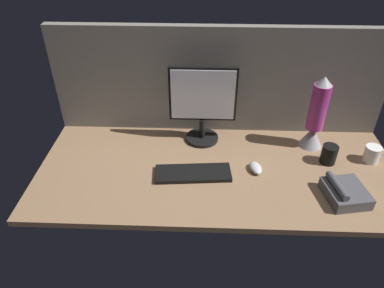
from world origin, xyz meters
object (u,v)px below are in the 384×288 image
object	(u,v)px
keyboard	(193,173)
mug_black_travel	(329,154)
desk_phone	(345,193)
mouse	(256,168)
mug_ceramic_white	(372,154)
monitor	(203,102)
lava_lamp	(316,118)

from	to	relation	value
keyboard	mug_black_travel	bearing A→B (deg)	5.74
mug_black_travel	desk_phone	distance (cm)	26.26
mouse	mug_ceramic_white	size ratio (longest dim) A/B	0.87
monitor	mug_ceramic_white	distance (cm)	90.69
desk_phone	monitor	bearing A→B (deg)	145.31
keyboard	desk_phone	xyz separation A→B (cm)	(68.81, -13.32, 2.19)
monitor	keyboard	distance (cm)	38.77
keyboard	mouse	distance (cm)	31.26
mouse	mug_ceramic_white	xyz separation A→B (cm)	(60.09, 10.20, 2.71)
keyboard	mug_ceramic_white	bearing A→B (deg)	4.32
monitor	lava_lamp	bearing A→B (deg)	-3.74
mug_ceramic_white	mug_black_travel	world-z (taller)	mug_black_travel
monitor	keyboard	world-z (taller)	monitor
lava_lamp	desk_phone	size ratio (longest dim) A/B	1.87
mouse	mug_ceramic_white	distance (cm)	61.01
monitor	lava_lamp	xyz separation A→B (cm)	(59.15, -3.86, -6.02)
mug_ceramic_white	monitor	bearing A→B (deg)	169.05
keyboard	mouse	xyz separation A→B (cm)	(30.92, 4.58, 0.70)
monitor	mouse	size ratio (longest dim) A/B	4.46
mug_black_travel	desk_phone	world-z (taller)	mug_black_travel
keyboard	desk_phone	world-z (taller)	desk_phone
mug_ceramic_white	lava_lamp	bearing A→B (deg)	155.10
monitor	keyboard	xyz separation A→B (cm)	(-3.88, -31.63, -22.08)
mug_black_travel	desk_phone	xyz separation A→B (cm)	(0.31, -26.19, -1.82)
mug_ceramic_white	lava_lamp	xyz separation A→B (cm)	(-27.98, 12.99, 12.65)
keyboard	mug_black_travel	xyz separation A→B (cm)	(68.50, 12.87, 4.00)
mouse	desk_phone	distance (cm)	41.93
monitor	desk_phone	bearing A→B (deg)	-34.69
lava_lamp	desk_phone	xyz separation A→B (cm)	(5.79, -41.08, -13.87)
keyboard	lava_lamp	xyz separation A→B (cm)	(63.02, 27.76, 16.06)
lava_lamp	mug_black_travel	bearing A→B (deg)	-69.80
monitor	keyboard	size ratio (longest dim) A/B	1.16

